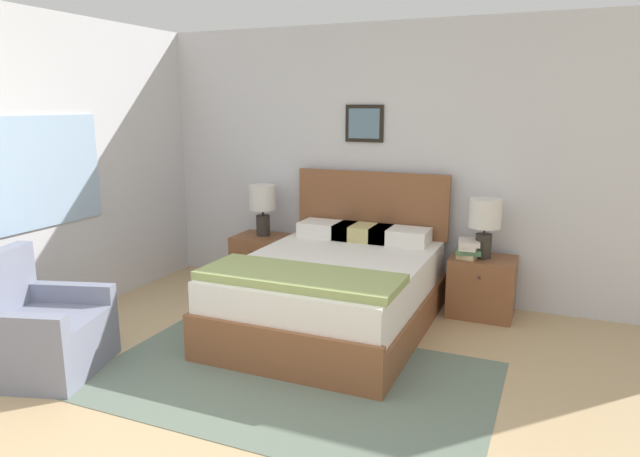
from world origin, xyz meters
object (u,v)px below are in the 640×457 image
bed (334,289)px  armchair (37,333)px  nightstand_by_door (482,287)px  table_lamp_near_window (263,203)px  table_lamp_by_door (485,219)px  nightstand_near_window (263,260)px

bed → armchair: (-1.61, -1.58, -0.05)m
bed → nightstand_by_door: bed is taller
bed → nightstand_by_door: size_ratio=3.68×
bed → table_lamp_near_window: bed is taller
table_lamp_by_door → nightstand_near_window: bearing=-179.7°
armchair → nightstand_near_window: (0.50, 2.36, -0.02)m
nightstand_near_window → nightstand_by_door: 2.21m
bed → armchair: size_ratio=2.19×
nightstand_by_door → table_lamp_near_window: bearing=179.7°
nightstand_by_door → table_lamp_near_window: (-2.21, 0.01, 0.61)m
nightstand_near_window → table_lamp_by_door: bearing=0.3°
nightstand_near_window → table_lamp_by_door: size_ratio=1.07×
nightstand_near_window → table_lamp_by_door: (2.20, 0.01, 0.61)m
bed → armchair: 2.26m
armchair → nightstand_near_window: 2.41m
nightstand_by_door → table_lamp_near_window: 2.29m
armchair → table_lamp_near_window: 2.50m
nightstand_by_door → table_lamp_near_window: table_lamp_near_window is taller
armchair → table_lamp_near_window: bearing=151.4°
table_lamp_near_window → table_lamp_by_door: same height
table_lamp_near_window → table_lamp_by_door: size_ratio=1.00×
bed → armchair: bearing=-135.4°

